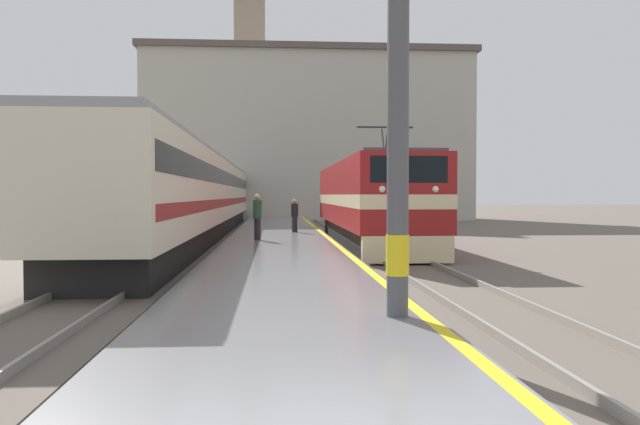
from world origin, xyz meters
name	(u,v)px	position (x,y,z in m)	size (l,w,h in m)	color
ground_plane	(279,234)	(0.00, 30.00, 0.00)	(200.00, 200.00, 0.00)	#60564C
platform	(279,237)	(0.00, 25.00, 0.17)	(4.32, 140.00, 0.34)	slate
rail_track_near	(359,239)	(3.75, 25.00, 0.03)	(2.83, 140.00, 0.16)	#60564C
rail_track_far	(193,240)	(-3.96, 25.00, 0.03)	(2.84, 140.00, 0.16)	#60564C
locomotive_train	(368,201)	(3.75, 22.31, 1.84)	(2.92, 16.36, 4.57)	black
passenger_train	(202,195)	(-3.96, 28.92, 2.13)	(2.92, 41.77, 3.96)	black
catenary_mast	(402,75)	(1.66, 5.09, 3.87)	(2.47, 0.34, 7.23)	#4C4C51
person_on_platform	(257,216)	(-0.88, 20.82, 1.30)	(0.34, 0.34, 1.81)	#23232D
second_waiting_passenger	(295,215)	(0.75, 25.83, 1.16)	(0.34, 0.34, 1.57)	#23232D
clock_tower	(250,69)	(-2.81, 62.82, 15.49)	(3.96, 3.96, 29.56)	gray
station_building	(308,137)	(2.65, 50.19, 7.17)	(27.75, 8.98, 14.29)	#B7B2A3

